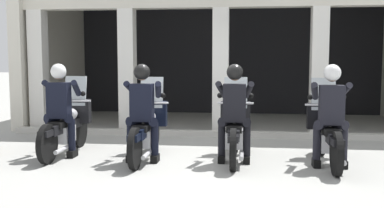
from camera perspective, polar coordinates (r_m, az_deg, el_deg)
name	(u,v)px	position (r m, az deg, el deg)	size (l,w,h in m)	color
ground_plane	(207,129)	(10.80, 1.87, -3.17)	(80.00, 80.00, 0.00)	#999993
station_building	(226,42)	(12.34, 4.21, 7.76)	(9.58, 4.41, 3.37)	black
kerb_strip	(219,134)	(9.78, 3.40, -3.76)	(9.08, 0.24, 0.12)	#B7B5AD
motorcycle_far_left	(67,125)	(8.31, -15.35, -2.58)	(0.62, 2.04, 1.35)	black
police_officer_far_left	(60,102)	(8.00, -16.21, 0.24)	(0.63, 0.61, 1.58)	black
motorcycle_center_left	(147,129)	(7.68, -5.69, -3.07)	(0.62, 2.04, 1.35)	black
police_officer_center_left	(142,104)	(7.35, -6.22, -0.03)	(0.63, 0.61, 1.58)	black
motorcycle_center_right	(235,129)	(7.62, 5.38, -3.15)	(0.62, 2.04, 1.35)	black
police_officer_center_right	(235,105)	(7.28, 5.34, -0.08)	(0.63, 0.61, 1.58)	black
motorcycle_far_right	(327,132)	(7.59, 16.54, -3.39)	(0.62, 2.04, 1.35)	black
police_officer_far_right	(331,107)	(7.26, 17.00, -0.33)	(0.63, 0.61, 1.58)	black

